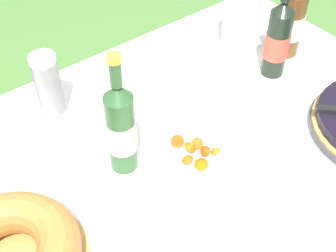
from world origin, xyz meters
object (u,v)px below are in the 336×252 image
at_px(cider_bottle_amber, 291,19).
at_px(juice_bottle_red, 278,39).
at_px(cup_stack, 48,86).
at_px(paper_towel_roll, 240,16).
at_px(snack_plate_near, 198,152).
at_px(cider_bottle_green, 121,128).

height_order(cider_bottle_amber, juice_bottle_red, same).
distance_m(cup_stack, juice_bottle_red, 0.68).
xyz_separation_m(cider_bottle_amber, paper_towel_roll, (-0.12, 0.11, 0.00)).
bearing_deg(snack_plate_near, juice_bottle_red, 16.95).
bearing_deg(snack_plate_near, cider_bottle_amber, 18.35).
distance_m(cider_bottle_amber, paper_towel_roll, 0.16).
relative_size(cider_bottle_green, juice_bottle_red, 1.04).
height_order(cup_stack, paper_towel_roll, paper_towel_roll).
distance_m(cider_bottle_amber, juice_bottle_red, 0.12).
xyz_separation_m(juice_bottle_red, paper_towel_roll, (-0.00, 0.16, 0.00)).
bearing_deg(cup_stack, juice_bottle_red, -21.34).
height_order(cup_stack, cider_bottle_amber, cider_bottle_amber).
bearing_deg(cup_stack, paper_towel_roll, -8.02).
bearing_deg(paper_towel_roll, juice_bottle_red, -89.11).
bearing_deg(snack_plate_near, cider_bottle_green, 152.48).
distance_m(cup_stack, snack_plate_near, 0.44).
distance_m(juice_bottle_red, snack_plate_near, 0.45).
xyz_separation_m(cider_bottle_green, cider_bottle_amber, (0.70, 0.09, -0.01)).
bearing_deg(juice_bottle_red, cider_bottle_amber, 23.19).
relative_size(juice_bottle_red, snack_plate_near, 1.45).
distance_m(cider_bottle_green, cider_bottle_amber, 0.70).
bearing_deg(cup_stack, cider_bottle_green, -79.53).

